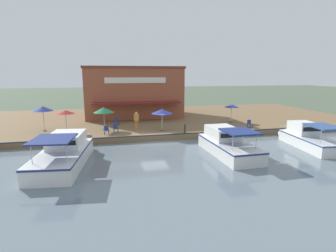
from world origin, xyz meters
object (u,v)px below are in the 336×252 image
object	(u,v)px
patio_umbrella_mid_patio_left	(65,112)
cafe_chair_back_row_seat	(115,128)
person_at_quay_edge	(136,118)
tree_downstream_bank	(136,85)
patio_umbrella_back_row	(43,109)
mooring_post	(185,129)
waterfront_restaurant	(133,91)
motorboat_fourth_along	(224,143)
patio_umbrella_far_corner	(232,106)
patio_umbrella_mid_patio_right	(162,111)
motorboat_far_downstream	(66,152)
cafe_chair_facing_river	(107,130)
patio_umbrella_near_quay_edge	(104,110)
motorboat_outer_channel	(305,137)
cafe_chair_far_corner_seat	(117,121)
cafe_chair_mid_patio	(250,123)

from	to	relation	value
patio_umbrella_mid_patio_left	cafe_chair_back_row_seat	size ratio (longest dim) A/B	2.70
person_at_quay_edge	tree_downstream_bank	world-z (taller)	tree_downstream_bank
patio_umbrella_back_row	mooring_post	distance (m)	14.55
cafe_chair_back_row_seat	waterfront_restaurant	bearing A→B (deg)	165.02
tree_downstream_bank	mooring_post	bearing A→B (deg)	8.39
patio_umbrella_mid_patio_left	motorboat_fourth_along	bearing A→B (deg)	58.69
mooring_post	patio_umbrella_far_corner	bearing A→B (deg)	123.21
patio_umbrella_mid_patio_right	motorboat_fourth_along	xyz separation A→B (m)	(6.76, 3.81, -1.78)
motorboat_far_downstream	mooring_post	bearing A→B (deg)	114.75
patio_umbrella_back_row	mooring_post	bearing A→B (deg)	72.24
waterfront_restaurant	tree_downstream_bank	world-z (taller)	waterfront_restaurant
patio_umbrella_back_row	motorboat_fourth_along	world-z (taller)	patio_umbrella_back_row
patio_umbrella_back_row	cafe_chair_facing_river	world-z (taller)	patio_umbrella_back_row
tree_downstream_bank	patio_umbrella_mid_patio_right	bearing A→B (deg)	2.73
patio_umbrella_mid_patio_right	motorboat_fourth_along	size ratio (longest dim) A/B	0.29
patio_umbrella_mid_patio_right	patio_umbrella_back_row	bearing A→B (deg)	-102.51
patio_umbrella_mid_patio_left	person_at_quay_edge	xyz separation A→B (m)	(-0.30, 7.02, -0.92)
patio_umbrella_near_quay_edge	patio_umbrella_mid_patio_right	world-z (taller)	patio_umbrella_near_quay_edge
patio_umbrella_near_quay_edge	motorboat_outer_channel	xyz separation A→B (m)	(8.31, 17.51, -1.88)
cafe_chair_back_row_seat	motorboat_outer_channel	distance (m)	17.76
patio_umbrella_far_corner	motorboat_fourth_along	xyz separation A→B (m)	(9.73, -5.37, -1.75)
patio_umbrella_near_quay_edge	cafe_chair_back_row_seat	xyz separation A→B (m)	(1.53, 1.10, -1.62)
patio_umbrella_back_row	patio_umbrella_near_quay_edge	bearing A→B (deg)	81.78
cafe_chair_far_corner_seat	waterfront_restaurant	bearing A→B (deg)	158.82
waterfront_restaurant	patio_umbrella_back_row	bearing A→B (deg)	-50.14
patio_umbrella_back_row	motorboat_far_downstream	size ratio (longest dim) A/B	0.30
cafe_chair_far_corner_seat	mooring_post	xyz separation A→B (m)	(5.97, 6.38, 0.01)
motorboat_far_downstream	cafe_chair_mid_patio	bearing A→B (deg)	108.35
cafe_chair_mid_patio	tree_downstream_bank	world-z (taller)	tree_downstream_bank
cafe_chair_mid_patio	cafe_chair_far_corner_seat	xyz separation A→B (m)	(-4.75, -14.12, 0.00)
waterfront_restaurant	tree_downstream_bank	distance (m)	5.75
cafe_chair_mid_patio	cafe_chair_far_corner_seat	size ratio (longest dim) A/B	1.00
patio_umbrella_back_row	cafe_chair_back_row_seat	size ratio (longest dim) A/B	3.06
patio_umbrella_mid_patio_left	person_at_quay_edge	size ratio (longest dim) A/B	1.26
cafe_chair_mid_patio	waterfront_restaurant	bearing A→B (deg)	-135.05
waterfront_restaurant	mooring_post	bearing A→B (deg)	16.45
motorboat_outer_channel	mooring_post	size ratio (longest dim) A/B	7.92
person_at_quay_edge	motorboat_fourth_along	bearing A→B (deg)	36.81
patio_umbrella_mid_patio_right	tree_downstream_bank	distance (m)	16.72
cafe_chair_facing_river	patio_umbrella_mid_patio_left	bearing A→B (deg)	-115.14
patio_umbrella_mid_patio_left	tree_downstream_bank	bearing A→B (deg)	150.32
cafe_chair_mid_patio	motorboat_fourth_along	bearing A→B (deg)	-43.27
cafe_chair_mid_patio	patio_umbrella_back_row	bearing A→B (deg)	-98.41
motorboat_fourth_along	mooring_post	size ratio (longest dim) A/B	8.26
cafe_chair_mid_patio	motorboat_fourth_along	size ratio (longest dim) A/B	0.11
patio_umbrella_mid_patio_right	patio_umbrella_mid_patio_left	size ratio (longest dim) A/B	1.00
tree_downstream_bank	motorboat_far_downstream	bearing A→B (deg)	-18.30
patio_umbrella_back_row	patio_umbrella_mid_patio_left	xyz separation A→B (m)	(1.30, 2.34, -0.24)
patio_umbrella_mid_patio_left	cafe_chair_back_row_seat	xyz separation A→B (m)	(1.10, 4.77, -1.59)
patio_umbrella_far_corner	cafe_chair_mid_patio	size ratio (longest dim) A/B	2.61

